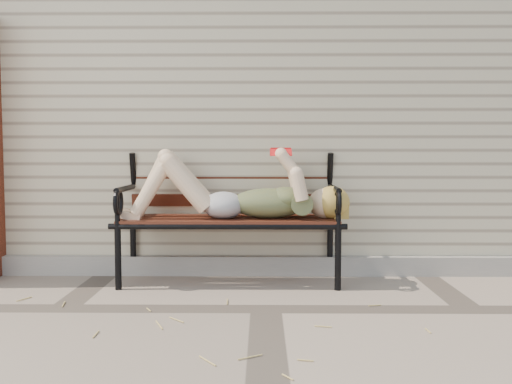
{
  "coord_description": "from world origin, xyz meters",
  "views": [
    {
      "loc": [
        -0.02,
        -3.44,
        0.96
      ],
      "look_at": [
        -0.07,
        0.67,
        0.67
      ],
      "focal_mm": 40.0,
      "sensor_mm": 36.0,
      "label": 1
    }
  ],
  "objects": [
    {
      "name": "ground",
      "position": [
        0.0,
        0.0,
        0.0
      ],
      "size": [
        80.0,
        80.0,
        0.0
      ],
      "primitive_type": "plane",
      "color": "gray",
      "rests_on": "ground"
    },
    {
      "name": "house_wall",
      "position": [
        0.0,
        3.0,
        1.5
      ],
      "size": [
        8.0,
        4.0,
        3.0
      ],
      "primitive_type": "cube",
      "color": "beige",
      "rests_on": "ground"
    },
    {
      "name": "foundation_strip",
      "position": [
        0.0,
        0.97,
        0.07
      ],
      "size": [
        8.0,
        0.1,
        0.15
      ],
      "primitive_type": "cube",
      "color": "#A6A296",
      "rests_on": "ground"
    },
    {
      "name": "garden_bench",
      "position": [
        -0.26,
        0.83,
        0.63
      ],
      "size": [
        1.74,
        0.69,
        1.13
      ],
      "color": "black",
      "rests_on": "ground"
    },
    {
      "name": "reading_woman",
      "position": [
        -0.25,
        0.69,
        0.67
      ],
      "size": [
        1.65,
        0.37,
        0.52
      ],
      "color": "#093344",
      "rests_on": "ground"
    },
    {
      "name": "straw_scatter",
      "position": [
        -0.86,
        -0.63,
        0.01
      ],
      "size": [
        3.02,
        1.57,
        0.01
      ],
      "color": "tan",
      "rests_on": "ground"
    }
  ]
}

